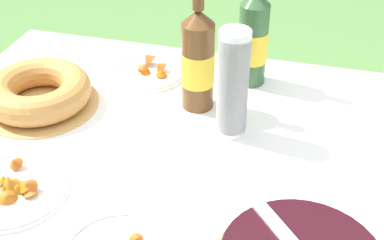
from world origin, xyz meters
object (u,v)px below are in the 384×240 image
at_px(cup_stack, 233,84).
at_px(snack_plate_near, 149,71).
at_px(cider_bottle_green, 253,38).
at_px(snack_plate_left, 12,189).
at_px(cider_bottle_amber, 198,60).
at_px(bundt_cake, 38,92).

bearing_deg(cup_stack, snack_plate_near, 143.07).
height_order(cider_bottle_green, snack_plate_left, cider_bottle_green).
distance_m(cider_bottle_green, snack_plate_near, 0.31).
xyz_separation_m(cider_bottle_green, cider_bottle_amber, (-0.11, -0.15, 0.00)).
distance_m(bundt_cake, cup_stack, 0.51).
height_order(cup_stack, snack_plate_left, cup_stack).
xyz_separation_m(snack_plate_near, snack_plate_left, (-0.12, -0.53, 0.00)).
height_order(bundt_cake, cup_stack, cup_stack).
relative_size(cider_bottle_amber, snack_plate_left, 1.45).
height_order(cup_stack, cider_bottle_green, cider_bottle_green).
relative_size(cider_bottle_green, snack_plate_left, 1.44).
bearing_deg(cider_bottle_amber, cider_bottle_green, 54.49).
bearing_deg(cider_bottle_green, cider_bottle_amber, -125.51).
distance_m(cup_stack, snack_plate_near, 0.37).
height_order(cup_stack, snack_plate_near, cup_stack).
height_order(cider_bottle_amber, snack_plate_near, cider_bottle_amber).
relative_size(cup_stack, snack_plate_near, 1.35).
xyz_separation_m(cider_bottle_green, snack_plate_near, (-0.28, -0.04, -0.12)).
distance_m(cider_bottle_green, cider_bottle_amber, 0.19).
height_order(bundt_cake, cider_bottle_green, cider_bottle_green).
distance_m(cup_stack, cider_bottle_amber, 0.14).
xyz_separation_m(bundt_cake, cider_bottle_green, (0.50, 0.26, 0.09)).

